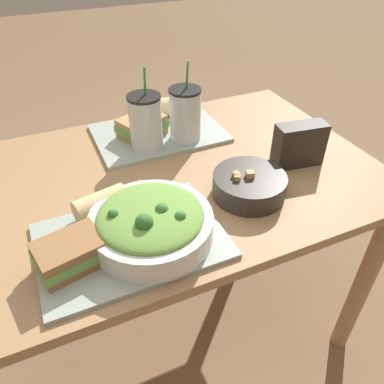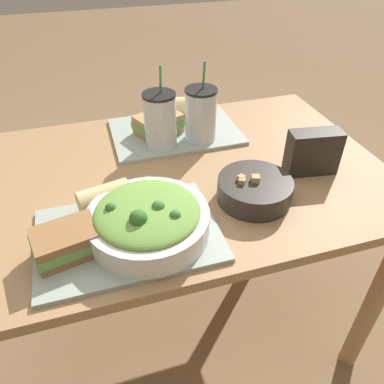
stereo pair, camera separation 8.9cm
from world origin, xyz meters
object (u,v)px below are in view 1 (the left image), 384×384
(sandwich_far, at_px, (142,126))
(drink_cup_red, at_px, (185,116))
(baguette_near, at_px, (102,204))
(baguette_far, at_px, (161,107))
(chip_bag, at_px, (299,145))
(salad_bowl, at_px, (151,222))
(sandwich_near, at_px, (71,253))
(drink_cup_dark, at_px, (146,124))
(soup_bowl, at_px, (249,184))

(sandwich_far, relative_size, drink_cup_red, 0.70)
(baguette_near, height_order, baguette_far, same)
(baguette_far, bearing_deg, chip_bag, -136.39)
(salad_bowl, distance_m, baguette_near, 0.15)
(sandwich_near, height_order, drink_cup_red, drink_cup_red)
(baguette_near, height_order, drink_cup_red, drink_cup_red)
(sandwich_near, distance_m, sandwich_far, 0.58)
(baguette_far, bearing_deg, baguette_near, 157.34)
(baguette_near, height_order, chip_bag, chip_bag)
(baguette_far, xyz_separation_m, drink_cup_dark, (-0.12, -0.19, 0.05))
(salad_bowl, bearing_deg, soup_bowl, 10.99)
(chip_bag, bearing_deg, sandwich_near, -160.12)
(sandwich_near, height_order, baguette_far, baguette_far)
(sandwich_far, height_order, drink_cup_dark, drink_cup_dark)
(baguette_near, relative_size, sandwich_far, 0.79)
(drink_cup_dark, bearing_deg, baguette_near, -127.62)
(sandwich_near, height_order, chip_bag, chip_bag)
(drink_cup_dark, xyz_separation_m, drink_cup_red, (0.13, 0.00, -0.00))
(soup_bowl, height_order, sandwich_far, soup_bowl)
(sandwich_far, xyz_separation_m, baguette_far, (0.11, 0.11, 0.00))
(drink_cup_dark, bearing_deg, soup_bowl, -62.29)
(salad_bowl, relative_size, sandwich_near, 1.76)
(sandwich_far, bearing_deg, drink_cup_dark, -120.00)
(drink_cup_dark, bearing_deg, chip_bag, -33.87)
(baguette_near, distance_m, drink_cup_dark, 0.34)
(sandwich_far, height_order, chip_bag, chip_bag)
(sandwich_far, xyz_separation_m, chip_bag, (0.38, -0.34, 0.02))
(sandwich_near, bearing_deg, sandwich_far, 44.49)
(drink_cup_dark, relative_size, drink_cup_red, 1.01)
(drink_cup_dark, bearing_deg, salad_bowl, -107.24)
(salad_bowl, height_order, drink_cup_red, drink_cup_red)
(baguette_near, distance_m, drink_cup_red, 0.44)
(baguette_near, bearing_deg, sandwich_near, 130.62)
(drink_cup_red, bearing_deg, chip_bag, -45.59)
(sandwich_far, bearing_deg, drink_cup_red, -56.25)
(baguette_far, bearing_deg, drink_cup_dark, 161.01)
(drink_cup_dark, relative_size, chip_bag, 1.67)
(drink_cup_red, bearing_deg, sandwich_near, -137.47)
(salad_bowl, xyz_separation_m, sandwich_far, (0.13, 0.47, -0.01))
(chip_bag, bearing_deg, sandwich_far, 146.33)
(sandwich_near, relative_size, sandwich_far, 0.91)
(sandwich_near, height_order, baguette_near, baguette_near)
(soup_bowl, distance_m, sandwich_far, 0.45)
(baguette_near, distance_m, sandwich_far, 0.41)
(sandwich_near, height_order, sandwich_far, same)
(drink_cup_dark, distance_m, drink_cup_red, 0.13)
(soup_bowl, height_order, sandwich_near, soup_bowl)
(salad_bowl, distance_m, drink_cup_red, 0.47)
(sandwich_near, distance_m, baguette_far, 0.73)
(baguette_near, relative_size, drink_cup_red, 0.55)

